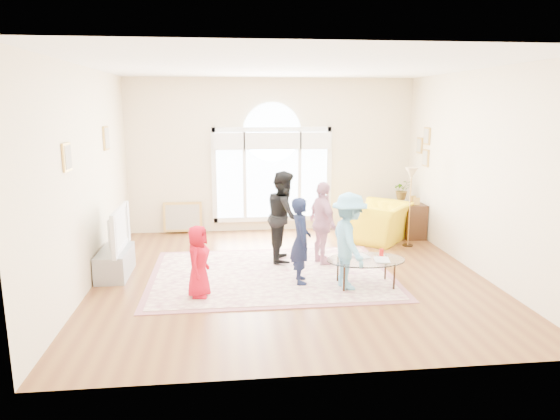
{
  "coord_description": "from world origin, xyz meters",
  "views": [
    {
      "loc": [
        -1.0,
        -7.46,
        2.64
      ],
      "look_at": [
        -0.13,
        0.3,
        1.0
      ],
      "focal_mm": 32.0,
      "sensor_mm": 36.0,
      "label": 1
    }
  ],
  "objects": [
    {
      "name": "child_black",
      "position": [
        -0.0,
        0.77,
        0.79
      ],
      "size": [
        0.65,
        0.8,
        1.55
      ],
      "primitive_type": "imported",
      "rotation": [
        0.0,
        0.0,
        1.48
      ],
      "color": "black",
      "rests_on": "area_rug"
    },
    {
      "name": "child_blue",
      "position": [
        0.76,
        -0.68,
        0.72
      ],
      "size": [
        0.6,
        0.95,
        1.41
      ],
      "primitive_type": "imported",
      "rotation": [
        0.0,
        0.0,
        1.66
      ],
      "color": "#67B6E0",
      "rests_on": "area_rug"
    },
    {
      "name": "tv_console",
      "position": [
        -2.75,
        0.3,
        0.21
      ],
      "size": [
        0.45,
        1.0,
        0.42
      ],
      "primitive_type": "cube",
      "color": "gray",
      "rests_on": "ground"
    },
    {
      "name": "ground",
      "position": [
        0.0,
        0.0,
        0.0
      ],
      "size": [
        6.0,
        6.0,
        0.0
      ],
      "primitive_type": "plane",
      "color": "brown",
      "rests_on": "ground"
    },
    {
      "name": "floor_lamp",
      "position": [
        2.46,
        1.43,
        1.28
      ],
      "size": [
        0.24,
        0.24,
        1.51
      ],
      "color": "black",
      "rests_on": "ground"
    },
    {
      "name": "area_rug",
      "position": [
        -0.3,
        0.06,
        0.01
      ],
      "size": [
        3.6,
        2.6,
        0.02
      ],
      "primitive_type": "cube",
      "color": "beige",
      "rests_on": "ground"
    },
    {
      "name": "child_red",
      "position": [
        -1.39,
        -0.77,
        0.53
      ],
      "size": [
        0.44,
        0.56,
        1.02
      ],
      "primitive_type": "imported",
      "rotation": [
        0.0,
        0.0,
        1.32
      ],
      "color": "#B80A1F",
      "rests_on": "area_rug"
    },
    {
      "name": "child_pink",
      "position": [
        0.61,
        0.5,
        0.72
      ],
      "size": [
        0.55,
        0.88,
        1.39
      ],
      "primitive_type": "imported",
      "rotation": [
        0.0,
        0.0,
        1.85
      ],
      "color": "#D393AB",
      "rests_on": "area_rug"
    },
    {
      "name": "side_cabinet",
      "position": [
        2.78,
        2.0,
        0.35
      ],
      "size": [
        0.4,
        0.5,
        0.7
      ],
      "primitive_type": "cube",
      "color": "black",
      "rests_on": "ground"
    },
    {
      "name": "coffee_table",
      "position": [
        1.04,
        -0.61,
        0.4
      ],
      "size": [
        1.17,
        0.76,
        0.54
      ],
      "rotation": [
        0.0,
        0.0,
        -0.01
      ],
      "color": "silver",
      "rests_on": "ground"
    },
    {
      "name": "television",
      "position": [
        -2.74,
        0.3,
        0.76
      ],
      "size": [
        0.18,
        1.17,
        0.67
      ],
      "color": "black",
      "rests_on": "tv_console"
    },
    {
      "name": "armchair",
      "position": [
        2.03,
        1.85,
        0.38
      ],
      "size": [
        1.53,
        1.55,
        0.76
      ],
      "primitive_type": "imported",
      "rotation": [
        0.0,
        0.0,
        4.01
      ],
      "color": "yellow",
      "rests_on": "ground"
    },
    {
      "name": "plant_pedestal",
      "position": [
        2.7,
        2.52,
        0.35
      ],
      "size": [
        0.2,
        0.2,
        0.7
      ],
      "primitive_type": "cylinder",
      "color": "white",
      "rests_on": "ground"
    },
    {
      "name": "rug_border",
      "position": [
        -0.3,
        0.06,
        0.01
      ],
      "size": [
        3.8,
        2.8,
        0.01
      ],
      "primitive_type": "cube",
      "color": "#995E64",
      "rests_on": "ground"
    },
    {
      "name": "child_navy",
      "position": [
        0.11,
        -0.37,
        0.67
      ],
      "size": [
        0.32,
        0.48,
        1.3
      ],
      "primitive_type": "imported",
      "rotation": [
        0.0,
        0.0,
        1.56
      ],
      "color": "#111834",
      "rests_on": "area_rug"
    },
    {
      "name": "room_shell",
      "position": [
        0.01,
        2.83,
        1.57
      ],
      "size": [
        6.0,
        6.0,
        6.0
      ],
      "color": "beige",
      "rests_on": "ground"
    },
    {
      "name": "leaning_picture",
      "position": [
        -1.9,
        2.9,
        0.0
      ],
      "size": [
        0.8,
        0.14,
        0.62
      ],
      "primitive_type": "cube",
      "rotation": [
        -0.14,
        0.0,
        0.0
      ],
      "color": "tan",
      "rests_on": "ground"
    },
    {
      "name": "potted_plant",
      "position": [
        2.7,
        2.52,
        0.9
      ],
      "size": [
        0.39,
        0.34,
        0.41
      ],
      "primitive_type": "imported",
      "rotation": [
        0.0,
        0.0,
        0.05
      ],
      "color": "#33722D",
      "rests_on": "plant_pedestal"
    }
  ]
}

